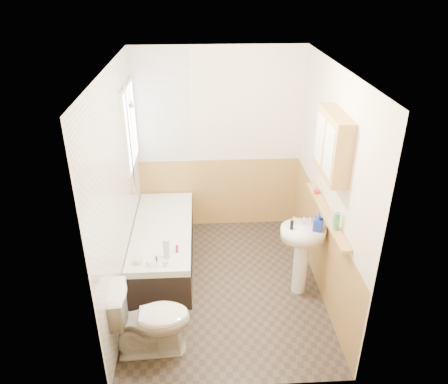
{
  "coord_description": "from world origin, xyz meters",
  "views": [
    {
      "loc": [
        -0.24,
        -4.05,
        3.32
      ],
      "look_at": [
        0.0,
        0.15,
        1.15
      ],
      "focal_mm": 35.0,
      "sensor_mm": 36.0,
      "label": 1
    }
  ],
  "objects_px": {
    "bathtub": "(164,244)",
    "medicine_cabinet": "(333,145)",
    "sink": "(302,246)",
    "toilet": "(150,319)",
    "pine_shelf": "(326,214)"
  },
  "relations": [
    {
      "from": "toilet",
      "to": "sink",
      "type": "bearing_deg",
      "value": -66.92
    },
    {
      "from": "bathtub",
      "to": "pine_shelf",
      "type": "distance_m",
      "value": 2.06
    },
    {
      "from": "bathtub",
      "to": "toilet",
      "type": "distance_m",
      "value": 1.41
    },
    {
      "from": "toilet",
      "to": "sink",
      "type": "distance_m",
      "value": 1.8
    },
    {
      "from": "toilet",
      "to": "medicine_cabinet",
      "type": "bearing_deg",
      "value": -71.79
    },
    {
      "from": "toilet",
      "to": "medicine_cabinet",
      "type": "distance_m",
      "value": 2.39
    },
    {
      "from": "sink",
      "to": "pine_shelf",
      "type": "distance_m",
      "value": 0.5
    },
    {
      "from": "bathtub",
      "to": "sink",
      "type": "xyz_separation_m",
      "value": [
        1.57,
        -0.62,
        0.33
      ]
    },
    {
      "from": "bathtub",
      "to": "medicine_cabinet",
      "type": "xyz_separation_m",
      "value": [
        1.74,
        -0.71,
        1.55
      ]
    },
    {
      "from": "pine_shelf",
      "to": "bathtub",
      "type": "bearing_deg",
      "value": 158.54
    },
    {
      "from": "bathtub",
      "to": "sink",
      "type": "bearing_deg",
      "value": -21.42
    },
    {
      "from": "sink",
      "to": "medicine_cabinet",
      "type": "relative_size",
      "value": 1.39
    },
    {
      "from": "bathtub",
      "to": "sink",
      "type": "height_order",
      "value": "sink"
    },
    {
      "from": "sink",
      "to": "bathtub",
      "type": "bearing_deg",
      "value": 151.23
    },
    {
      "from": "bathtub",
      "to": "medicine_cabinet",
      "type": "bearing_deg",
      "value": -22.21
    }
  ]
}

